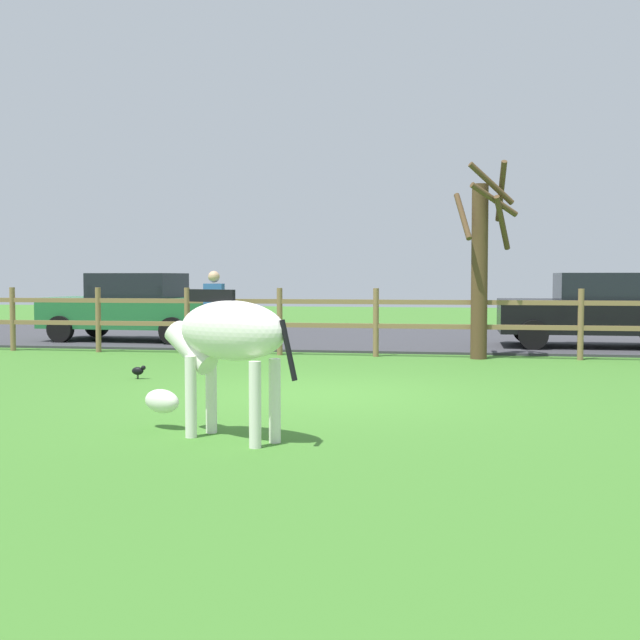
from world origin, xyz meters
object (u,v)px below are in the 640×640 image
Objects in this scene: crow_on_grass at (138,371)px; parked_car_black at (598,309)px; zebra at (225,341)px; parked_car_green at (134,306)px; visitor_near_fence at (214,309)px; bare_tree at (481,260)px.

crow_on_grass is 9.89m from parked_car_black.
parked_car_green is at bearing 116.80° from zebra.
crow_on_grass is 0.13× the size of visitor_near_fence.
visitor_near_fence is at bearing -159.22° from parked_car_black.
zebra is 8.32× the size of crow_on_grass.
zebra is at bearing -116.32° from parked_car_black.
parked_car_black is 10.32m from parked_car_green.
bare_tree reaches higher than visitor_near_fence.
parked_car_black is (2.49, 2.43, -1.00)m from bare_tree.
bare_tree is 2.21× the size of visitor_near_fence.
visitor_near_fence is at bearing 107.83° from zebra.
bare_tree is at bearing -135.72° from parked_car_black.
parked_car_black is at bearing 20.78° from visitor_near_fence.
bare_tree is 2.03× the size of zebra.
bare_tree is at bearing 4.75° from visitor_near_fence.
parked_car_green is (-10.32, 0.02, 0.00)m from parked_car_black.
visitor_near_fence reaches higher than parked_car_green.
zebra reaches higher than crow_on_grass.
zebra is at bearing -108.31° from bare_tree.
visitor_near_fence is (-2.40, 7.46, -0.02)m from zebra.
zebra is 1.09× the size of visitor_near_fence.
visitor_near_fence is at bearing -45.50° from parked_car_green.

